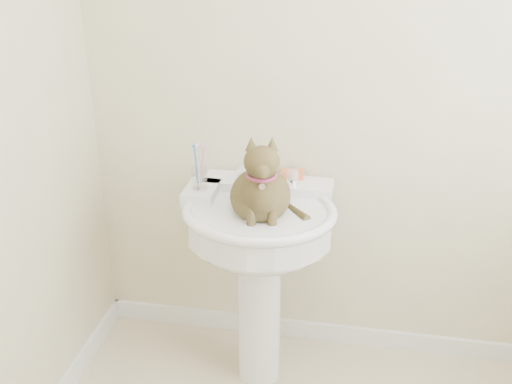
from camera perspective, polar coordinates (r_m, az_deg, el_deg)
The scene contains 7 objects.
wall_back at distance 2.40m, azimuth 9.21°, elevation 10.39°, with size 2.20×0.00×2.50m, color beige, non-canonical shape.
baseboard_back at distance 2.92m, azimuth 7.58°, elevation -13.18°, with size 2.20×0.02×0.09m, color white.
pedestal_sink at distance 2.37m, azimuth 0.27°, elevation -4.72°, with size 0.62×0.60×0.85m.
faucet at distance 2.41m, azimuth 0.99°, elevation 1.66°, with size 0.28×0.12×0.14m.
soap_bar at distance 2.48m, azimuth 3.51°, elevation 1.71°, with size 0.09×0.06×0.03m, color #DB6434.
toothbrush_cup at distance 2.37m, azimuth -5.41°, elevation 1.39°, with size 0.07×0.07×0.18m.
cat at distance 2.22m, azimuth 0.44°, elevation 0.10°, with size 0.25×0.32×0.46m.
Camera 1 is at (0.05, -1.22, 1.83)m, focal length 42.00 mm.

